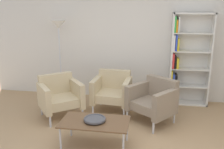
% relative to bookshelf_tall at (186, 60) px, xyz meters
% --- Properties ---
extents(plaster_back_panel, '(6.40, 0.12, 2.90)m').
position_rel_bookshelf_tall_xyz_m(plaster_back_panel, '(-1.22, 0.21, 0.51)').
color(plaster_back_panel, silver).
rests_on(plaster_back_panel, ground_plane).
extents(bookshelf_tall, '(0.80, 0.30, 1.90)m').
position_rel_bookshelf_tall_xyz_m(bookshelf_tall, '(0.00, 0.00, 0.00)').
color(bookshelf_tall, silver).
rests_on(bookshelf_tall, ground_plane).
extents(coffee_table_low, '(1.00, 0.56, 0.40)m').
position_rel_bookshelf_tall_xyz_m(coffee_table_low, '(-1.48, -2.01, -0.57)').
color(coffee_table_low, brown).
rests_on(coffee_table_low, ground_plane).
extents(decorative_bowl, '(0.32, 0.32, 0.05)m').
position_rel_bookshelf_tall_xyz_m(decorative_bowl, '(-1.48, -2.01, -0.51)').
color(decorative_bowl, '#4C4C51').
rests_on(decorative_bowl, coffee_table_low).
extents(armchair_spare_guest, '(0.75, 0.70, 0.78)m').
position_rel_bookshelf_tall_xyz_m(armchair_spare_guest, '(-1.45, -0.65, -0.53)').
color(armchair_spare_guest, '#C6B289').
rests_on(armchair_spare_guest, ground_plane).
extents(armchair_by_bookshelf, '(0.95, 0.94, 0.78)m').
position_rel_bookshelf_tall_xyz_m(armchair_by_bookshelf, '(-0.64, -1.03, -0.53)').
color(armchair_by_bookshelf, gray).
rests_on(armchair_by_bookshelf, ground_plane).
extents(armchair_corner_red, '(0.95, 0.94, 0.78)m').
position_rel_bookshelf_tall_xyz_m(armchair_corner_red, '(-2.37, -1.09, -0.53)').
color(armchair_corner_red, '#C6B289').
rests_on(armchair_corner_red, ground_plane).
extents(floor_lamp_torchiere, '(0.32, 0.32, 1.74)m').
position_rel_bookshelf_tall_xyz_m(floor_lamp_torchiere, '(-2.68, -0.18, 0.51)').
color(floor_lamp_torchiere, silver).
rests_on(floor_lamp_torchiere, ground_plane).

